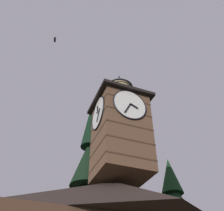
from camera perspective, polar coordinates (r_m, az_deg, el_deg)
The scene contains 2 objects.
clock_tower at distance 18.87m, azimuth 1.84°, elevation -4.95°, with size 4.14×4.14×9.33m.
flying_bird_high at distance 27.27m, azimuth -12.61°, elevation 14.06°, with size 0.28×0.63×0.15m.
Camera 1 is at (4.39, 13.27, 1.23)m, focal length 41.07 mm.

